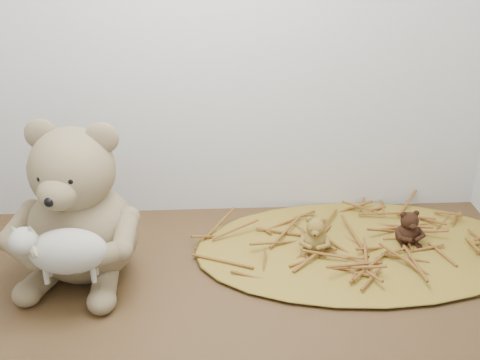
{
  "coord_description": "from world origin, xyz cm",
  "views": [
    {
      "loc": [
        0.22,
        -89.28,
        65.17
      ],
      "look_at": [
        5.17,
        1.87,
        20.77
      ],
      "focal_mm": 45.0,
      "sensor_mm": 36.0,
      "label": 1
    }
  ],
  "objects_px": {
    "main_teddy": "(78,202)",
    "mini_teddy_tan": "(315,233)",
    "mini_teddy_brown": "(409,226)",
    "toy_lamb": "(68,251)"
  },
  "relations": [
    {
      "from": "main_teddy",
      "to": "mini_teddy_tan",
      "type": "relative_size",
      "value": 4.03
    },
    {
      "from": "main_teddy",
      "to": "mini_teddy_brown",
      "type": "bearing_deg",
      "value": 16.87
    },
    {
      "from": "mini_teddy_brown",
      "to": "mini_teddy_tan",
      "type": "bearing_deg",
      "value": 176.9
    },
    {
      "from": "toy_lamb",
      "to": "mini_teddy_brown",
      "type": "xyz_separation_m",
      "value": [
        0.63,
        0.16,
        -0.07
      ]
    },
    {
      "from": "main_teddy",
      "to": "toy_lamb",
      "type": "height_order",
      "value": "main_teddy"
    },
    {
      "from": "mini_teddy_brown",
      "to": "main_teddy",
      "type": "bearing_deg",
      "value": 176.6
    },
    {
      "from": "main_teddy",
      "to": "mini_teddy_brown",
      "type": "relative_size",
      "value": 4.16
    },
    {
      "from": "main_teddy",
      "to": "mini_teddy_tan",
      "type": "height_order",
      "value": "main_teddy"
    },
    {
      "from": "mini_teddy_tan",
      "to": "mini_teddy_brown",
      "type": "bearing_deg",
      "value": 18.18
    },
    {
      "from": "main_teddy",
      "to": "mini_teddy_tan",
      "type": "bearing_deg",
      "value": 16.74
    }
  ]
}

